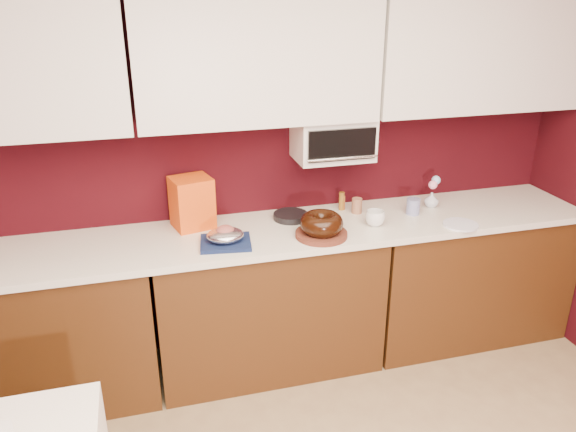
% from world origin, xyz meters
% --- Properties ---
extents(wall_back, '(4.00, 0.02, 2.50)m').
position_xyz_m(wall_back, '(0.00, 2.25, 1.25)').
color(wall_back, '#33070C').
rests_on(wall_back, floor).
extents(base_cabinet_left, '(1.31, 0.58, 0.86)m').
position_xyz_m(base_cabinet_left, '(-1.33, 1.94, 0.43)').
color(base_cabinet_left, '#43240D').
rests_on(base_cabinet_left, floor).
extents(base_cabinet_center, '(1.31, 0.58, 0.86)m').
position_xyz_m(base_cabinet_center, '(0.00, 1.94, 0.43)').
color(base_cabinet_center, '#43240D').
rests_on(base_cabinet_center, floor).
extents(base_cabinet_right, '(1.31, 0.58, 0.86)m').
position_xyz_m(base_cabinet_right, '(1.33, 1.94, 0.43)').
color(base_cabinet_right, '#43240D').
rests_on(base_cabinet_right, floor).
extents(countertop, '(4.00, 0.62, 0.04)m').
position_xyz_m(countertop, '(0.00, 1.94, 0.88)').
color(countertop, silver).
rests_on(countertop, base_cabinet_center).
extents(upper_cabinet_center, '(1.31, 0.33, 0.70)m').
position_xyz_m(upper_cabinet_center, '(0.00, 2.08, 1.85)').
color(upper_cabinet_center, white).
rests_on(upper_cabinet_center, wall_back).
extents(upper_cabinet_right, '(1.31, 0.33, 0.70)m').
position_xyz_m(upper_cabinet_right, '(1.33, 2.08, 1.85)').
color(upper_cabinet_right, white).
rests_on(upper_cabinet_right, wall_back).
extents(toaster_oven, '(0.45, 0.30, 0.25)m').
position_xyz_m(toaster_oven, '(0.45, 2.10, 1.38)').
color(toaster_oven, white).
rests_on(toaster_oven, upper_cabinet_center).
extents(toaster_oven_door, '(0.40, 0.02, 0.18)m').
position_xyz_m(toaster_oven_door, '(0.45, 1.94, 1.38)').
color(toaster_oven_door, black).
rests_on(toaster_oven_door, toaster_oven).
extents(toaster_oven_handle, '(0.42, 0.02, 0.02)m').
position_xyz_m(toaster_oven_handle, '(0.45, 1.93, 1.30)').
color(toaster_oven_handle, silver).
rests_on(toaster_oven_handle, toaster_oven).
extents(cake_base, '(0.38, 0.38, 0.03)m').
position_xyz_m(cake_base, '(0.28, 1.78, 0.91)').
color(cake_base, '#5B291B').
rests_on(cake_base, countertop).
extents(bundt_cake, '(0.30, 0.30, 0.10)m').
position_xyz_m(bundt_cake, '(0.28, 1.78, 0.98)').
color(bundt_cake, black).
rests_on(bundt_cake, cake_base).
extents(navy_towel, '(0.30, 0.26, 0.02)m').
position_xyz_m(navy_towel, '(-0.25, 1.82, 0.91)').
color(navy_towel, '#121F46').
rests_on(navy_towel, countertop).
extents(foil_ham_nest, '(0.24, 0.21, 0.07)m').
position_xyz_m(foil_ham_nest, '(-0.25, 1.82, 0.96)').
color(foil_ham_nest, silver).
rests_on(foil_ham_nest, navy_towel).
extents(roasted_ham, '(0.11, 0.10, 0.07)m').
position_xyz_m(roasted_ham, '(-0.25, 1.82, 0.98)').
color(roasted_ham, '#9F4F48').
rests_on(roasted_ham, foil_ham_nest).
extents(pandoro_box, '(0.26, 0.24, 0.30)m').
position_xyz_m(pandoro_box, '(-0.39, 2.12, 1.05)').
color(pandoro_box, red).
rests_on(pandoro_box, countertop).
extents(dark_pan, '(0.23, 0.23, 0.04)m').
position_xyz_m(dark_pan, '(0.19, 2.07, 0.92)').
color(dark_pan, black).
rests_on(dark_pan, countertop).
extents(coffee_mug, '(0.12, 0.12, 0.11)m').
position_xyz_m(coffee_mug, '(0.64, 1.85, 0.95)').
color(coffee_mug, white).
rests_on(coffee_mug, countertop).
extents(blue_jar, '(0.10, 0.10, 0.10)m').
position_xyz_m(blue_jar, '(0.93, 1.95, 0.95)').
color(blue_jar, navy).
rests_on(blue_jar, countertop).
extents(flower_vase, '(0.10, 0.10, 0.11)m').
position_xyz_m(flower_vase, '(1.10, 2.03, 0.95)').
color(flower_vase, silver).
rests_on(flower_vase, countertop).
extents(flower_pink, '(0.06, 0.06, 0.06)m').
position_xyz_m(flower_pink, '(1.10, 2.03, 1.05)').
color(flower_pink, pink).
rests_on(flower_pink, flower_vase).
extents(flower_blue, '(0.06, 0.06, 0.06)m').
position_xyz_m(flower_blue, '(1.13, 2.05, 1.07)').
color(flower_blue, '#99C1F5').
rests_on(flower_blue, flower_vase).
extents(china_plate, '(0.26, 0.26, 0.01)m').
position_xyz_m(china_plate, '(1.12, 1.71, 0.91)').
color(china_plate, white).
rests_on(china_plate, countertop).
extents(amber_bottle, '(0.03, 0.03, 0.09)m').
position_xyz_m(amber_bottle, '(0.54, 2.14, 0.95)').
color(amber_bottle, '#91451A').
rests_on(amber_bottle, countertop).
extents(paper_cup, '(0.07, 0.07, 0.09)m').
position_xyz_m(paper_cup, '(0.61, 2.06, 0.95)').
color(paper_cup, '#8F5D41').
rests_on(paper_cup, countertop).
extents(amber_bottle_tall, '(0.04, 0.04, 0.12)m').
position_xyz_m(amber_bottle_tall, '(0.53, 2.13, 0.96)').
color(amber_bottle_tall, brown).
rests_on(amber_bottle_tall, countertop).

